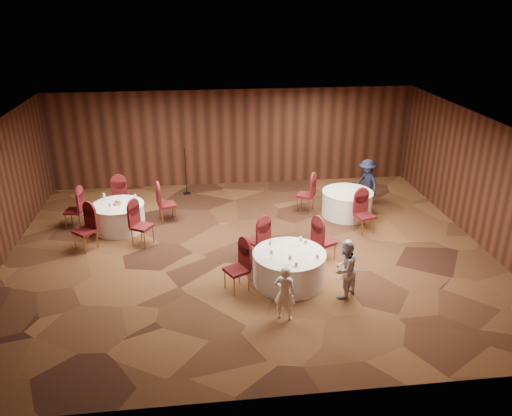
{
  "coord_description": "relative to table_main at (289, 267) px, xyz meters",
  "views": [
    {
      "loc": [
        -1.13,
        -11.13,
        6.02
      ],
      "look_at": [
        0.2,
        0.2,
        1.1
      ],
      "focal_mm": 35.0,
      "sensor_mm": 36.0,
      "label": 1
    }
  ],
  "objects": [
    {
      "name": "woman_a",
      "position": [
        -0.33,
        -1.35,
        0.22
      ],
      "size": [
        0.51,
        0.43,
        1.19
      ],
      "primitive_type": "imported",
      "rotation": [
        0.0,
        0.0,
        2.76
      ],
      "color": "white",
      "rests_on": "ground"
    },
    {
      "name": "tabletop_main",
      "position": [
        0.1,
        -0.09,
        0.46
      ],
      "size": [
        1.11,
        1.14,
        0.22
      ],
      "color": "silver",
      "rests_on": "table_main"
    },
    {
      "name": "table_main",
      "position": [
        0.0,
        0.0,
        0.0
      ],
      "size": [
        1.63,
        1.63,
        0.74
      ],
      "color": "white",
      "rests_on": "ground"
    },
    {
      "name": "table_left",
      "position": [
        -4.16,
        3.27,
        0.0
      ],
      "size": [
        1.41,
        1.41,
        0.74
      ],
      "color": "white",
      "rests_on": "ground"
    },
    {
      "name": "chairs_right",
      "position": [
        1.85,
        3.13,
        0.12
      ],
      "size": [
        1.96,
        2.36,
        1.0
      ],
      "color": "#410D0D",
      "rests_on": "ground"
    },
    {
      "name": "room_shell",
      "position": [
        -0.74,
        1.56,
        1.59
      ],
      "size": [
        12.0,
        12.0,
        12.0
      ],
      "color": "silver",
      "rests_on": "ground"
    },
    {
      "name": "ground",
      "position": [
        -0.74,
        1.56,
        -0.38
      ],
      "size": [
        12.0,
        12.0,
        0.0
      ],
      "primitive_type": "plane",
      "color": "black",
      "rests_on": "ground"
    },
    {
      "name": "chairs_main",
      "position": [
        -0.25,
        0.64,
        0.12
      ],
      "size": [
        2.92,
        2.07,
        1.0
      ],
      "color": "#410D0D",
      "rests_on": "ground"
    },
    {
      "name": "woman_b",
      "position": [
        1.06,
        -0.69,
        0.29
      ],
      "size": [
        0.82,
        0.81,
        1.34
      ],
      "primitive_type": "imported",
      "rotation": [
        0.0,
        0.0,
        3.9
      ],
      "color": "#B9B8BE",
      "rests_on": "ground"
    },
    {
      "name": "chairs_left",
      "position": [
        -4.16,
        3.27,
        0.12
      ],
      "size": [
        3.15,
        3.02,
        1.0
      ],
      "color": "#410D0D",
      "rests_on": "ground"
    },
    {
      "name": "mic_stand",
      "position": [
        -2.35,
        5.76,
        0.06
      ],
      "size": [
        0.24,
        0.24,
        1.52
      ],
      "color": "black",
      "rests_on": "ground"
    },
    {
      "name": "tabletop_left",
      "position": [
        -4.17,
        3.28,
        0.45
      ],
      "size": [
        0.94,
        0.8,
        0.22
      ],
      "color": "silver",
      "rests_on": "table_left"
    },
    {
      "name": "man_c",
      "position": [
        3.15,
        4.21,
        0.35
      ],
      "size": [
        0.82,
        1.06,
        1.44
      ],
      "primitive_type": "imported",
      "rotation": [
        0.0,
        0.0,
        5.06
      ],
      "color": "black",
      "rests_on": "ground"
    },
    {
      "name": "table_right",
      "position": [
        2.34,
        3.47,
        -0.0
      ],
      "size": [
        1.47,
        1.47,
        0.74
      ],
      "color": "white",
      "rests_on": "ground"
    },
    {
      "name": "tabletop_right",
      "position": [
        2.56,
        3.22,
        0.52
      ],
      "size": [
        0.08,
        0.08,
        0.22
      ],
      "color": "silver",
      "rests_on": "table_right"
    }
  ]
}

